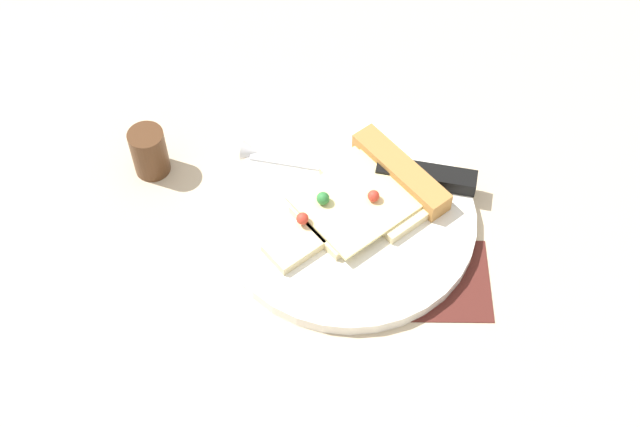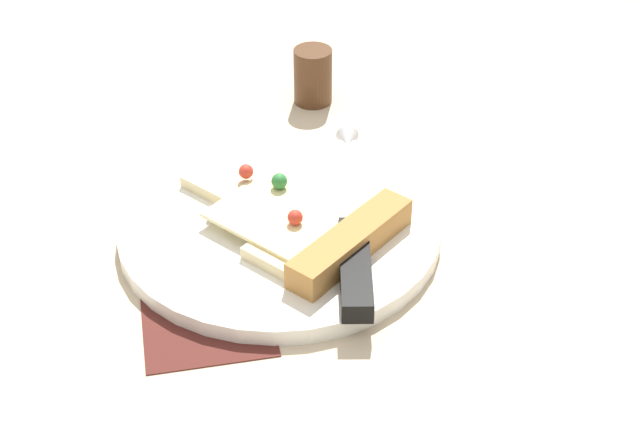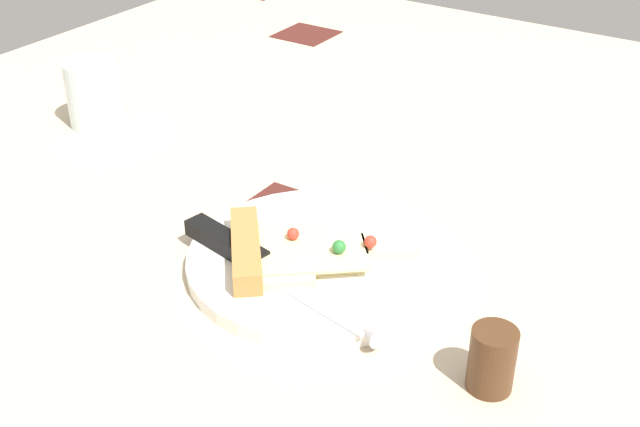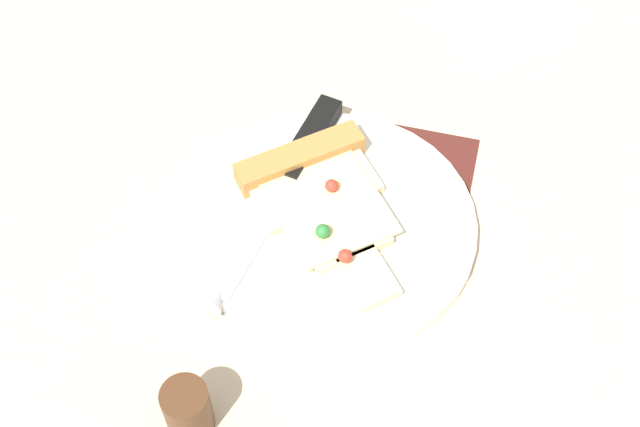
{
  "view_description": "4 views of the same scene",
  "coord_description": "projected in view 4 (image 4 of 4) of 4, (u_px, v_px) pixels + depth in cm",
  "views": [
    {
      "loc": [
        2.23,
        40.34,
        69.5
      ],
      "look_at": [
        2.77,
        -7.3,
        3.3
      ],
      "focal_mm": 48.26,
      "sensor_mm": 36.0,
      "label": 1
    },
    {
      "loc": [
        -58.76,
        -0.24,
        45.73
      ],
      "look_at": [
        -0.86,
        -11.91,
        2.21
      ],
      "focal_mm": 53.62,
      "sensor_mm": 36.0,
      "label": 2
    },
    {
      "loc": [
        35.38,
        -62.49,
        44.27
      ],
      "look_at": [
        -2.17,
        -5.15,
        3.39
      ],
      "focal_mm": 45.94,
      "sensor_mm": 36.0,
      "label": 3
    },
    {
      "loc": [
        43.31,
        0.71,
        66.49
      ],
      "look_at": [
        0.42,
        -9.83,
        2.78
      ],
      "focal_mm": 50.52,
      "sensor_mm": 36.0,
      "label": 4
    }
  ],
  "objects": [
    {
      "name": "ground_plane",
      "position": [
        429.0,
        259.0,
        0.8
      ],
      "size": [
        147.86,
        147.86,
        3.0
      ],
      "color": "#C6B293",
      "rests_on": "ground"
    },
    {
      "name": "pepper_shaker",
      "position": [
        188.0,
        410.0,
        0.67
      ],
      "size": [
        3.64,
        3.64,
        5.4
      ],
      "primitive_type": "cylinder",
      "color": "#4C2D19",
      "rests_on": "ground_plane"
    },
    {
      "name": "knife",
      "position": [
        288.0,
        177.0,
        0.81
      ],
      "size": [
        23.96,
        6.65,
        2.45
      ],
      "rotation": [
        0.0,
        0.0,
        4.52
      ],
      "color": "silver",
      "rests_on": "plate"
    },
    {
      "name": "plate",
      "position": [
        334.0,
        228.0,
        0.79
      ],
      "size": [
        25.08,
        25.08,
        1.39
      ],
      "primitive_type": "cylinder",
      "color": "white",
      "rests_on": "ground_plane"
    },
    {
      "name": "pizza_slice",
      "position": [
        321.0,
        196.0,
        0.79
      ],
      "size": [
        18.38,
        17.1,
        2.58
      ],
      "rotation": [
        0.0,
        0.0,
        5.4
      ],
      "color": "beige",
      "rests_on": "plate"
    }
  ]
}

